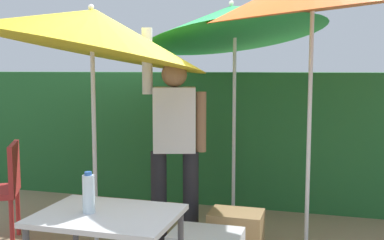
{
  "coord_description": "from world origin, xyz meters",
  "views": [
    {
      "loc": [
        1.1,
        -3.53,
        1.54
      ],
      "look_at": [
        0.0,
        0.3,
        1.1
      ],
      "focal_mm": 43.82,
      "sensor_mm": 36.0,
      "label": 1
    }
  ],
  "objects_px": {
    "crate_cardboard": "(236,233)",
    "umbrella_orange": "(92,31)",
    "person_vendor": "(174,139)",
    "umbrella_rainbow": "(233,22)",
    "bottle_water": "(89,193)",
    "folding_table": "(108,227)"
  },
  "relations": [
    {
      "from": "folding_table",
      "to": "bottle_water",
      "type": "relative_size",
      "value": 3.33
    },
    {
      "from": "bottle_water",
      "to": "folding_table",
      "type": "bearing_deg",
      "value": 12.19
    },
    {
      "from": "umbrella_orange",
      "to": "umbrella_rainbow",
      "type": "bearing_deg",
      "value": 50.3
    },
    {
      "from": "person_vendor",
      "to": "folding_table",
      "type": "distance_m",
      "value": 1.47
    },
    {
      "from": "umbrella_orange",
      "to": "bottle_water",
      "type": "height_order",
      "value": "umbrella_orange"
    },
    {
      "from": "umbrella_rainbow",
      "to": "bottle_water",
      "type": "xyz_separation_m",
      "value": [
        -0.38,
        -2.33,
        -1.18
      ]
    },
    {
      "from": "person_vendor",
      "to": "bottle_water",
      "type": "relative_size",
      "value": 7.83
    },
    {
      "from": "umbrella_orange",
      "to": "folding_table",
      "type": "bearing_deg",
      "value": -59.3
    },
    {
      "from": "umbrella_orange",
      "to": "folding_table",
      "type": "height_order",
      "value": "umbrella_orange"
    },
    {
      "from": "umbrella_orange",
      "to": "bottle_water",
      "type": "bearing_deg",
      "value": -63.71
    },
    {
      "from": "umbrella_orange",
      "to": "person_vendor",
      "type": "bearing_deg",
      "value": 24.42
    },
    {
      "from": "umbrella_rainbow",
      "to": "crate_cardboard",
      "type": "xyz_separation_m",
      "value": [
        0.23,
        -0.98,
        -1.82
      ]
    },
    {
      "from": "umbrella_rainbow",
      "to": "umbrella_orange",
      "type": "relative_size",
      "value": 1.05
    },
    {
      "from": "crate_cardboard",
      "to": "umbrella_orange",
      "type": "bearing_deg",
      "value": -171.58
    },
    {
      "from": "crate_cardboard",
      "to": "bottle_water",
      "type": "bearing_deg",
      "value": -114.18
    },
    {
      "from": "folding_table",
      "to": "bottle_water",
      "type": "bearing_deg",
      "value": -167.81
    },
    {
      "from": "person_vendor",
      "to": "bottle_water",
      "type": "xyz_separation_m",
      "value": [
        -0.04,
        -1.46,
        -0.11
      ]
    },
    {
      "from": "person_vendor",
      "to": "crate_cardboard",
      "type": "distance_m",
      "value": 0.95
    },
    {
      "from": "umbrella_rainbow",
      "to": "person_vendor",
      "type": "height_order",
      "value": "umbrella_rainbow"
    },
    {
      "from": "person_vendor",
      "to": "crate_cardboard",
      "type": "height_order",
      "value": "person_vendor"
    },
    {
      "from": "umbrella_orange",
      "to": "crate_cardboard",
      "type": "height_order",
      "value": "umbrella_orange"
    },
    {
      "from": "umbrella_orange",
      "to": "person_vendor",
      "type": "xyz_separation_m",
      "value": [
        0.62,
        0.28,
        -0.92
      ]
    }
  ]
}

